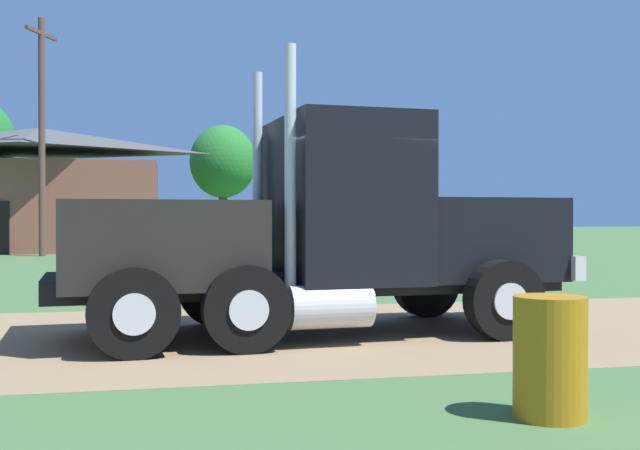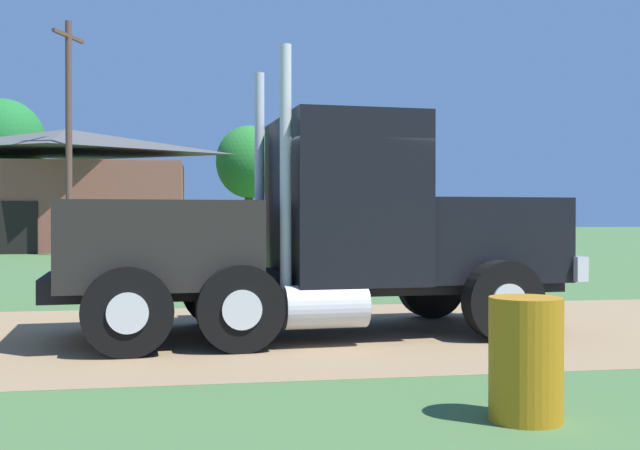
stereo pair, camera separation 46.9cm
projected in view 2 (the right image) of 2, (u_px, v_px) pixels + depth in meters
The scene contains 8 objects.
ground_plane at pixel (372, 331), 10.56m from camera, with size 200.00×200.00×0.00m, color #426637.
dirt_track at pixel (372, 331), 10.56m from camera, with size 120.00×6.09×0.01m, color #8E7351.
truck_foreground_white at pixel (317, 236), 10.30m from camera, with size 6.90×3.09×3.60m.
steel_barrel at pixel (526, 359), 5.90m from camera, with size 0.56×0.56×0.94m, color #B27214.
shed_building at pixel (67, 192), 35.59m from camera, with size 11.09×6.84×5.57m.
utility_pole_far at pixel (69, 132), 31.17m from camera, with size 0.97×2.09×9.40m.
tree_left at pixel (3, 145), 38.98m from camera, with size 4.18×4.18×7.48m.
tree_mid at pixel (249, 163), 40.02m from camera, with size 3.39×3.39×6.25m.
Camera 2 is at (-2.48, -10.27, 1.55)m, focal length 43.68 mm.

